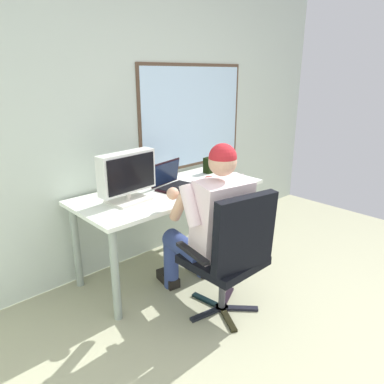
# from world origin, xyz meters

# --- Properties ---
(wall_rear) EXTENTS (4.96, 0.08, 2.56)m
(wall_rear) POSITION_xyz_m (0.02, 2.36, 1.28)
(wall_rear) COLOR #B6C2B5
(wall_rear) RESTS_ON ground
(desk) EXTENTS (1.63, 0.72, 0.74)m
(desk) POSITION_xyz_m (-0.08, 1.94, 0.65)
(desk) COLOR gray
(desk) RESTS_ON ground
(office_chair) EXTENTS (0.63, 0.57, 0.96)m
(office_chair) POSITION_xyz_m (-0.23, 1.11, 0.53)
(office_chair) COLOR black
(office_chair) RESTS_ON ground
(person_seated) EXTENTS (0.59, 0.81, 1.25)m
(person_seated) POSITION_xyz_m (-0.19, 1.36, 0.64)
(person_seated) COLOR navy
(person_seated) RESTS_ON ground
(crt_monitor) EXTENTS (0.48, 0.26, 0.38)m
(crt_monitor) POSITION_xyz_m (-0.50, 1.94, 0.95)
(crt_monitor) COLOR beige
(crt_monitor) RESTS_ON desk
(laptop) EXTENTS (0.38, 0.32, 0.22)m
(laptop) POSITION_xyz_m (-0.03, 1.97, 0.80)
(laptop) COLOR black
(laptop) RESTS_ON desk
(wine_glass) EXTENTS (0.09, 0.09, 0.15)m
(wine_glass) POSITION_xyz_m (0.37, 1.75, 0.85)
(wine_glass) COLOR silver
(wine_glass) RESTS_ON desk
(desk_speaker) EXTENTS (0.09, 0.09, 0.15)m
(desk_speaker) POSITION_xyz_m (0.53, 2.09, 0.82)
(desk_speaker) COLOR black
(desk_speaker) RESTS_ON desk
(coffee_mug) EXTENTS (0.08, 0.08, 0.09)m
(coffee_mug) POSITION_xyz_m (0.22, 1.77, 0.78)
(coffee_mug) COLOR maroon
(coffee_mug) RESTS_ON desk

